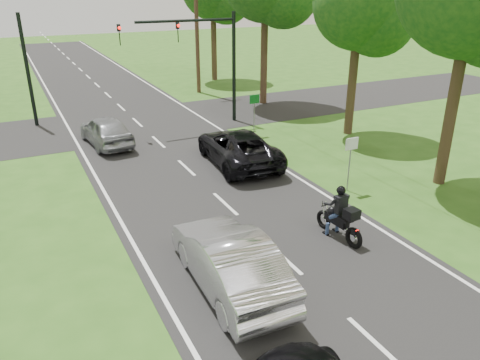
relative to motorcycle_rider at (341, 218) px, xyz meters
name	(u,v)px	position (x,y,z in m)	size (l,w,h in m)	color
ground	(283,258)	(-2.16, -0.19, -0.70)	(140.00, 140.00, 0.00)	#2C5517
road	(171,154)	(-2.16, 9.81, -0.69)	(8.00, 100.00, 0.01)	black
cross_road	(137,123)	(-2.16, 15.81, -0.69)	(60.00, 7.00, 0.01)	black
motorcycle_rider	(341,218)	(0.00, 0.00, 0.00)	(0.58, 2.05, 1.77)	black
dark_suv	(238,147)	(0.10, 7.33, 0.06)	(2.47, 5.36, 1.49)	black
silver_sedan	(230,260)	(-4.15, -0.78, 0.11)	(1.68, 4.81, 1.58)	#B2B1B7
silver_suv	(106,130)	(-4.54, 12.53, 0.05)	(1.73, 4.29, 1.46)	gray
traffic_signal	(202,49)	(1.18, 13.80, 3.44)	(6.38, 0.44, 6.00)	black
signal_pole_far	(28,71)	(-7.36, 17.81, 2.30)	(0.20, 0.20, 6.00)	black
utility_pole_far	(197,19)	(4.04, 21.81, 4.39)	(1.60, 0.28, 10.00)	#513425
sign_white	(351,151)	(2.54, 2.79, 0.90)	(0.55, 0.07, 2.12)	slate
sign_green	(254,105)	(2.74, 10.79, 0.90)	(0.55, 0.07, 2.12)	slate
tree_row_c	(366,9)	(7.59, 8.61, 5.54)	(4.80, 4.65, 8.76)	#332316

